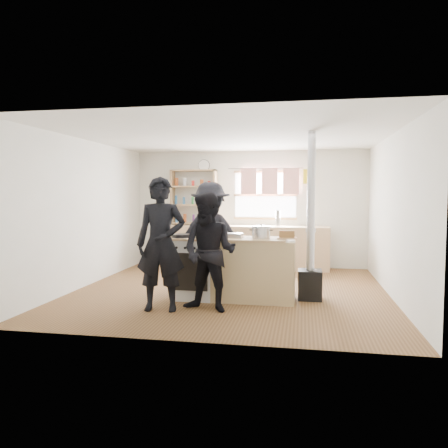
{
  "coord_description": "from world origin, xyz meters",
  "views": [
    {
      "loc": [
        1.16,
        -6.94,
        1.59
      ],
      "look_at": [
        -0.08,
        -0.1,
        1.1
      ],
      "focal_mm": 35.0,
      "sensor_mm": 36.0,
      "label": 1
    }
  ],
  "objects_px": {
    "stockpot_counter": "(261,232)",
    "skillet_greens": "(181,236)",
    "bread_board": "(287,235)",
    "person_near_right": "(210,252)",
    "stockpot_stove": "(206,230)",
    "roast_tray": "(230,235)",
    "thermos": "(278,219)",
    "person_far": "(210,234)",
    "cooking_island": "(234,268)",
    "person_near_left": "(161,244)",
    "flue_heater": "(310,255)"
  },
  "relations": [
    {
      "from": "stockpot_counter",
      "to": "skillet_greens",
      "type": "bearing_deg",
      "value": -174.89
    },
    {
      "from": "bread_board",
      "to": "person_near_right",
      "type": "xyz_separation_m",
      "value": [
        -1.0,
        -0.68,
        -0.18
      ]
    },
    {
      "from": "skillet_greens",
      "to": "stockpot_stove",
      "type": "xyz_separation_m",
      "value": [
        0.31,
        0.3,
        0.06
      ]
    },
    {
      "from": "roast_tray",
      "to": "stockpot_stove",
      "type": "relative_size",
      "value": 1.48
    },
    {
      "from": "thermos",
      "to": "stockpot_counter",
      "type": "height_order",
      "value": "thermos"
    },
    {
      "from": "person_near_right",
      "to": "person_far",
      "type": "relative_size",
      "value": 0.9
    },
    {
      "from": "thermos",
      "to": "bread_board",
      "type": "relative_size",
      "value": 1.11
    },
    {
      "from": "cooking_island",
      "to": "roast_tray",
      "type": "relative_size",
      "value": 5.32
    },
    {
      "from": "cooking_island",
      "to": "stockpot_counter",
      "type": "distance_m",
      "value": 0.69
    },
    {
      "from": "thermos",
      "to": "roast_tray",
      "type": "bearing_deg",
      "value": -101.59
    },
    {
      "from": "stockpot_counter",
      "to": "person_near_left",
      "type": "xyz_separation_m",
      "value": [
        -1.28,
        -0.77,
        -0.12
      ]
    },
    {
      "from": "skillet_greens",
      "to": "person_near_right",
      "type": "xyz_separation_m",
      "value": [
        0.56,
        -0.6,
        -0.16
      ]
    },
    {
      "from": "roast_tray",
      "to": "cooking_island",
      "type": "bearing_deg",
      "value": -37.92
    },
    {
      "from": "bread_board",
      "to": "flue_heater",
      "type": "xyz_separation_m",
      "value": [
        0.34,
        0.23,
        -0.32
      ]
    },
    {
      "from": "stockpot_stove",
      "to": "flue_heater",
      "type": "height_order",
      "value": "flue_heater"
    },
    {
      "from": "thermos",
      "to": "person_near_left",
      "type": "distance_m",
      "value": 3.8
    },
    {
      "from": "stockpot_counter",
      "to": "person_near_right",
      "type": "bearing_deg",
      "value": -131.67
    },
    {
      "from": "person_near_left",
      "to": "stockpot_counter",
      "type": "bearing_deg",
      "value": 23.41
    },
    {
      "from": "person_near_left",
      "to": "person_far",
      "type": "height_order",
      "value": "person_near_left"
    },
    {
      "from": "cooking_island",
      "to": "bread_board",
      "type": "relative_size",
      "value": 6.81
    },
    {
      "from": "stockpot_stove",
      "to": "person_near_left",
      "type": "xyz_separation_m",
      "value": [
        -0.41,
        -0.96,
        -0.11
      ]
    },
    {
      "from": "person_far",
      "to": "cooking_island",
      "type": "bearing_deg",
      "value": 114.76
    },
    {
      "from": "stockpot_stove",
      "to": "bread_board",
      "type": "bearing_deg",
      "value": -9.81
    },
    {
      "from": "thermos",
      "to": "stockpot_stove",
      "type": "height_order",
      "value": "thermos"
    },
    {
      "from": "stockpot_counter",
      "to": "flue_heater",
      "type": "relative_size",
      "value": 0.11
    },
    {
      "from": "stockpot_stove",
      "to": "person_near_right",
      "type": "relative_size",
      "value": 0.16
    },
    {
      "from": "cooking_island",
      "to": "flue_heater",
      "type": "relative_size",
      "value": 0.79
    },
    {
      "from": "skillet_greens",
      "to": "person_near_right",
      "type": "distance_m",
      "value": 0.83
    },
    {
      "from": "flue_heater",
      "to": "person_near_left",
      "type": "bearing_deg",
      "value": -153.93
    },
    {
      "from": "person_near_right",
      "to": "thermos",
      "type": "bearing_deg",
      "value": 91.43
    },
    {
      "from": "skillet_greens",
      "to": "stockpot_stove",
      "type": "relative_size",
      "value": 1.4
    },
    {
      "from": "cooking_island",
      "to": "person_near_left",
      "type": "bearing_deg",
      "value": -138.28
    },
    {
      "from": "person_near_left",
      "to": "thermos",
      "type": "bearing_deg",
      "value": 61.36
    },
    {
      "from": "bread_board",
      "to": "person_near_left",
      "type": "distance_m",
      "value": 1.82
    },
    {
      "from": "skillet_greens",
      "to": "bread_board",
      "type": "bearing_deg",
      "value": 3.08
    },
    {
      "from": "skillet_greens",
      "to": "stockpot_counter",
      "type": "xyz_separation_m",
      "value": [
        1.18,
        0.11,
        0.06
      ]
    },
    {
      "from": "thermos",
      "to": "stockpot_stove",
      "type": "xyz_separation_m",
      "value": [
        -0.96,
        -2.58,
        -0.04
      ]
    },
    {
      "from": "bread_board",
      "to": "flue_heater",
      "type": "relative_size",
      "value": 0.12
    },
    {
      "from": "roast_tray",
      "to": "bread_board",
      "type": "relative_size",
      "value": 1.28
    },
    {
      "from": "flue_heater",
      "to": "person_near_right",
      "type": "bearing_deg",
      "value": -145.88
    },
    {
      "from": "roast_tray",
      "to": "stockpot_stove",
      "type": "distance_m",
      "value": 0.43
    },
    {
      "from": "skillet_greens",
      "to": "flue_heater",
      "type": "xyz_separation_m",
      "value": [
        1.9,
        0.31,
        -0.3
      ]
    },
    {
      "from": "skillet_greens",
      "to": "person_near_left",
      "type": "xyz_separation_m",
      "value": [
        -0.1,
        -0.66,
        -0.05
      ]
    },
    {
      "from": "roast_tray",
      "to": "person_near_left",
      "type": "relative_size",
      "value": 0.2
    },
    {
      "from": "thermos",
      "to": "stockpot_stove",
      "type": "bearing_deg",
      "value": -110.37
    },
    {
      "from": "cooking_island",
      "to": "bread_board",
      "type": "bearing_deg",
      "value": -2.13
    },
    {
      "from": "roast_tray",
      "to": "stockpot_counter",
      "type": "xyz_separation_m",
      "value": [
        0.47,
        -0.06,
        0.06
      ]
    },
    {
      "from": "person_near_left",
      "to": "person_near_right",
      "type": "bearing_deg",
      "value": -1.68
    },
    {
      "from": "roast_tray",
      "to": "person_near_left",
      "type": "height_order",
      "value": "person_near_left"
    },
    {
      "from": "bread_board",
      "to": "person_near_left",
      "type": "bearing_deg",
      "value": -155.7
    }
  ]
}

